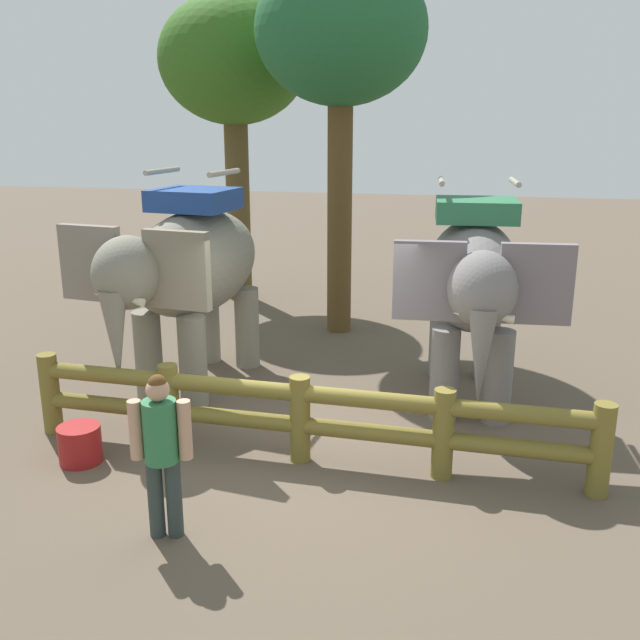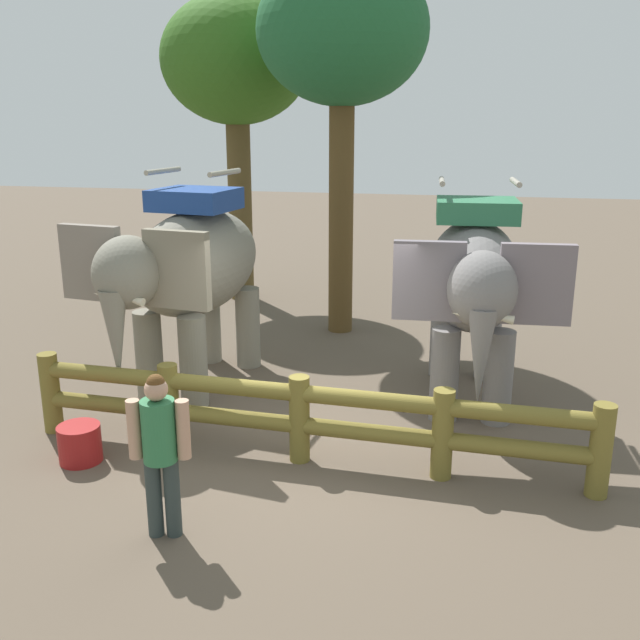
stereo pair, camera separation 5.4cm
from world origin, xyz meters
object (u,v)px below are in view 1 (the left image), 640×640
Objects in this scene: tourist_woman_in_black at (161,445)px; tree_back_center at (341,38)px; log_fence at (300,413)px; elephant_center at (473,282)px; elephant_near_left at (189,270)px; feed_bucket at (80,444)px; tree_far_left at (234,66)px.

tree_back_center reaches higher than tourist_woman_in_black.
log_fence is 4.13× the size of tourist_woman_in_black.
elephant_center reaches higher than tourist_woman_in_black.
log_fence is 3.15m from elephant_near_left.
elephant_near_left is 4.07m from tourist_woman_in_black.
elephant_near_left is at bearing -115.80° from tree_back_center.
tree_back_center is (-2.40, 3.16, 3.47)m from elephant_center.
elephant_near_left is 0.57× the size of tree_back_center.
elephant_near_left is 5.05m from tree_back_center.
tree_back_center reaches higher than elephant_near_left.
feed_bucket is at bearing -167.60° from log_fence.
tree_far_left is (-0.97, 5.37, 3.13)m from elephant_near_left.
elephant_near_left is 2.29× the size of tourist_woman_in_black.
elephant_center is at bearing 54.55° from tourist_woman_in_black.
feed_bucket is at bearing -109.07° from tree_back_center.
tree_far_left is 12.76× the size of feed_bucket.
elephant_center is 0.55× the size of tree_back_center.
elephant_near_left is 7.60× the size of feed_bucket.
tree_far_left reaches higher than elephant_near_left.
elephant_near_left is 3.04m from feed_bucket.
elephant_near_left is 6.29m from tree_far_left.
tourist_woman_in_black is 3.33× the size of feed_bucket.
tree_far_left reaches higher than tourist_woman_in_black.
elephant_near_left reaches higher than elephant_center.
tourist_woman_in_black is at bearing -76.78° from tree_far_left.
elephant_center is at bearing -52.72° from tree_back_center.
tree_far_left reaches higher than elephant_center.
log_fence is 2.04m from tourist_woman_in_black.
tree_back_center is (0.44, 7.15, 4.26)m from tourist_woman_in_black.
elephant_near_left reaches higher than log_fence.
tree_back_center is (1.62, 3.35, 3.42)m from elephant_near_left.
elephant_near_left is 1.04× the size of elephant_center.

